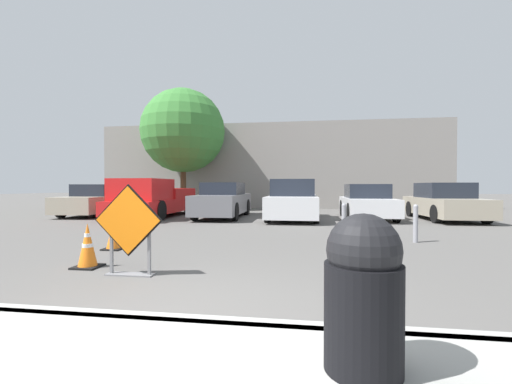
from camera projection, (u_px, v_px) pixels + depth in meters
The scene contains 17 objects.
ground_plane at pixel (273, 221), 13.00m from camera, with size 96.00×96.00×0.00m, color #565451.
curb_lip at pixel (169, 325), 3.11m from camera, with size 27.97×0.20×0.14m.
road_closed_sign at pixel (129, 228), 5.05m from camera, with size 1.06×0.20×1.36m.
traffic_cone_nearest at pixel (88, 246), 5.58m from camera, with size 0.40×0.40×0.72m.
traffic_cone_second at pixel (114, 235), 7.17m from camera, with size 0.39×0.39×0.62m.
traffic_cone_third at pixel (126, 227), 8.58m from camera, with size 0.50×0.50×0.61m.
parked_car_nearest at pixel (98, 201), 15.63m from camera, with size 2.08×4.65×1.40m.
pickup_truck at pixel (152, 200), 14.41m from camera, with size 2.10×5.55×1.62m.
parked_car_second at pixel (223, 201), 14.48m from camera, with size 1.84×4.60×1.47m.
parked_car_third at pixel (293, 201), 13.66m from camera, with size 1.96×4.48×1.60m.
parked_car_fourth at pixel (367, 203), 13.86m from camera, with size 1.85×4.13×1.41m.
parked_car_fifth at pixel (444, 203), 13.49m from camera, with size 2.01×4.43×1.46m.
trash_bin at pixel (363, 291), 2.21m from camera, with size 0.50×0.50×1.02m.
bollard_nearest at pixel (344, 221), 8.29m from camera, with size 0.12×0.12×0.91m.
bollard_second at pixel (416, 222), 8.05m from camera, with size 0.12×0.12×0.90m.
building_facade_backdrop at pixel (272, 168), 22.56m from camera, with size 20.75×5.00×5.08m.
street_tree_behind_lot at pixel (183, 131), 19.22m from camera, with size 4.68×4.68×6.77m.
Camera 1 is at (1.24, -2.94, 1.33)m, focal length 24.00 mm.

